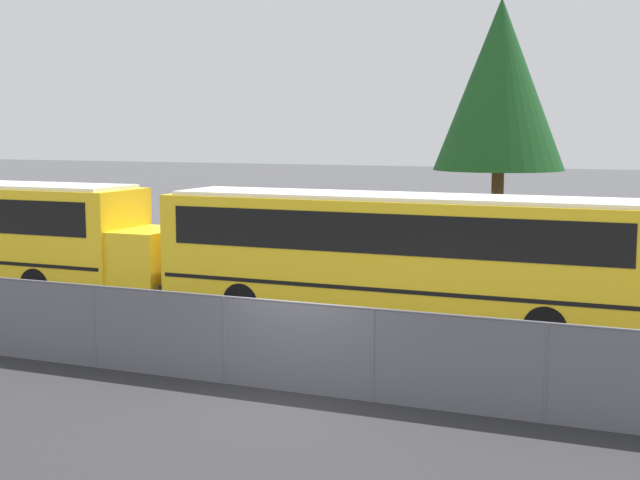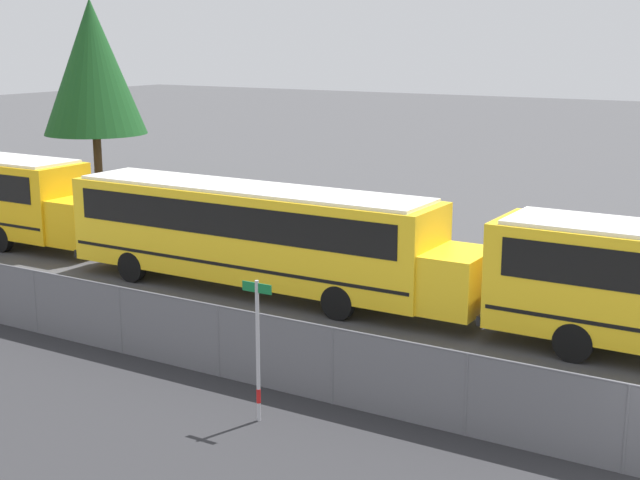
# 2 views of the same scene
# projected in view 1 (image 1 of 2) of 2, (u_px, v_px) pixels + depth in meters

# --- Properties ---
(ground_plane) EXTENTS (200.00, 200.00, 0.00)m
(ground_plane) POSITION_uv_depth(u_px,v_px,m) (297.00, 393.00, 16.78)
(ground_plane) COLOR #424244
(fence) EXTENTS (113.25, 0.07, 1.75)m
(fence) POSITION_uv_depth(u_px,v_px,m) (296.00, 346.00, 16.66)
(fence) COLOR #9EA0A5
(fence) RESTS_ON ground_plane
(school_bus_3) EXTENTS (14.05, 2.51, 3.31)m
(school_bus_3) POSITION_uv_depth(u_px,v_px,m) (410.00, 249.00, 22.28)
(school_bus_3) COLOR yellow
(school_bus_3) RESTS_ON ground_plane
(tree_1) EXTENTS (4.65, 4.65, 9.53)m
(tree_1) POSITION_uv_depth(u_px,v_px,m) (500.00, 85.00, 31.51)
(tree_1) COLOR #51381E
(tree_1) RESTS_ON ground_plane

